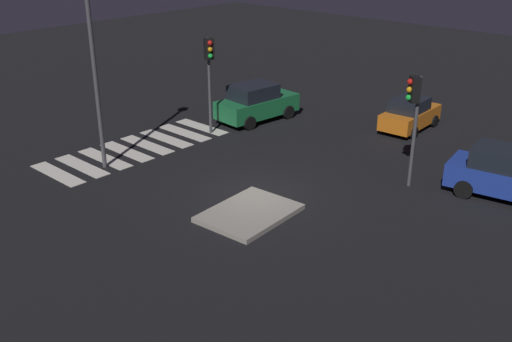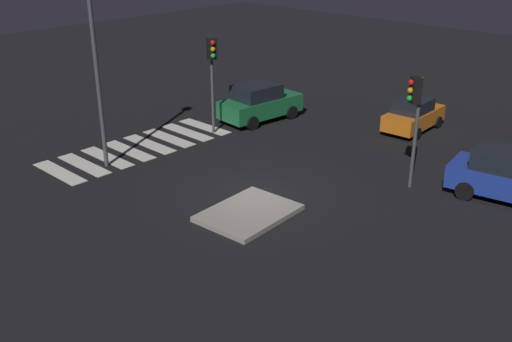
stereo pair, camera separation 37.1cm
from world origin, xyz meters
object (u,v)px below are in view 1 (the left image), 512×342
(car_green, at_px, (256,103))
(traffic_light_west, at_px, (414,105))
(car_orange, at_px, (410,114))
(traffic_island, at_px, (249,213))
(car_blue, at_px, (507,174))
(traffic_light_south, at_px, (209,63))
(street_lamp, at_px, (90,30))

(car_green, height_order, traffic_light_west, traffic_light_west)
(car_orange, bearing_deg, traffic_island, 179.62)
(car_blue, distance_m, car_orange, 7.96)
(car_green, relative_size, traffic_light_west, 1.04)
(car_orange, relative_size, traffic_light_south, 0.82)
(car_blue, bearing_deg, traffic_light_south, -178.13)
(car_green, bearing_deg, traffic_light_south, -177.12)
(car_orange, xyz_separation_m, street_lamp, (13.00, -7.05, 4.93))
(car_blue, xyz_separation_m, car_green, (-0.55, -13.13, 0.01))
(street_lamp, bearing_deg, car_blue, 121.88)
(car_blue, bearing_deg, traffic_island, -137.46)
(traffic_light_west, bearing_deg, street_lamp, -17.32)
(traffic_island, height_order, car_green, car_green)
(car_green, bearing_deg, car_orange, -52.95)
(traffic_light_west, distance_m, street_lamp, 12.63)
(car_blue, distance_m, traffic_light_south, 13.77)
(traffic_island, bearing_deg, car_orange, -177.68)
(street_lamp, bearing_deg, car_green, 177.12)
(traffic_light_west, bearing_deg, car_blue, 155.00)
(car_blue, height_order, traffic_light_south, traffic_light_south)
(traffic_light_west, bearing_deg, traffic_island, 14.10)
(traffic_island, distance_m, car_blue, 9.72)
(traffic_island, relative_size, car_orange, 0.91)
(car_orange, xyz_separation_m, traffic_light_south, (7.06, -6.75, 2.71))
(car_green, bearing_deg, traffic_island, -133.07)
(traffic_light_west, xyz_separation_m, traffic_light_south, (0.93, -10.03, 0.20))
(traffic_island, bearing_deg, car_green, -138.86)
(traffic_light_south, bearing_deg, car_green, 117.36)
(traffic_island, xyz_separation_m, car_orange, (-12.12, -0.49, 0.71))
(car_green, bearing_deg, street_lamp, -177.08)
(traffic_island, relative_size, traffic_light_west, 0.79)
(car_orange, height_order, traffic_light_west, traffic_light_west)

